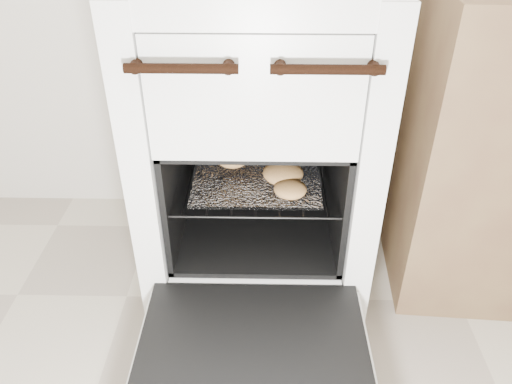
% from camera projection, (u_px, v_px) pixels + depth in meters
% --- Properties ---
extents(stove, '(0.58, 0.65, 0.89)m').
position_uv_depth(stove, '(257.00, 149.00, 1.37)').
color(stove, silver).
rests_on(stove, ground).
extents(oven_door, '(0.52, 0.41, 0.04)m').
position_uv_depth(oven_door, '(253.00, 353.00, 1.10)').
color(oven_door, black).
rests_on(oven_door, stove).
extents(oven_rack, '(0.42, 0.41, 0.01)m').
position_uv_depth(oven_rack, '(257.00, 175.00, 1.34)').
color(oven_rack, black).
rests_on(oven_rack, stove).
extents(foil_sheet, '(0.33, 0.29, 0.01)m').
position_uv_depth(foil_sheet, '(256.00, 177.00, 1.32)').
color(foil_sheet, white).
rests_on(foil_sheet, oven_rack).
extents(baked_rolls, '(0.27, 0.25, 0.05)m').
position_uv_depth(baked_rolls, '(269.00, 172.00, 1.30)').
color(baked_rolls, tan).
rests_on(baked_rolls, foil_sheet).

